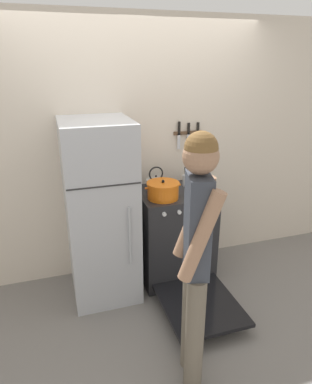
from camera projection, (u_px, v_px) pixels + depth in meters
The scene contains 9 objects.
ground_plane at pixel (138, 262), 3.86m from camera, with size 14.00×14.00×0.00m, color slate.
wall_back at pixel (135, 152), 3.43m from camera, with size 10.00×0.06×2.55m.
refrigerator at pixel (101, 212), 3.13m from camera, with size 0.60×0.72×1.67m.
stove_range at pixel (175, 236), 3.47m from camera, with size 0.71×1.37×0.93m.
dutch_oven_pot at pixel (163, 190), 3.15m from camera, with size 0.34×0.30×0.18m.
tea_kettle at pixel (156, 183), 3.38m from camera, with size 0.24×0.19×0.23m.
utensil_jar at pixel (186, 180), 3.48m from camera, with size 0.08×0.09×0.27m.
person at pixel (196, 252), 2.13m from camera, with size 0.34×0.41×1.77m.
wall_knife_strip at pixel (188, 133), 3.48m from camera, with size 0.31×0.03×0.35m.
Camera 1 is at (-0.81, -3.23, 2.13)m, focal length 32.00 mm.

